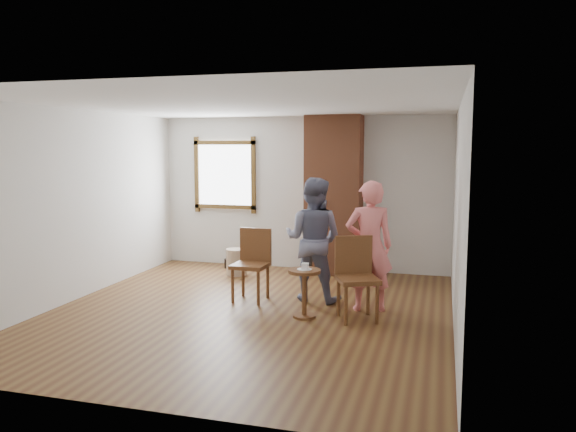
{
  "coord_description": "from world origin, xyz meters",
  "views": [
    {
      "loc": [
        2.34,
        -6.54,
        2.09
      ],
      "look_at": [
        0.29,
        0.8,
        1.15
      ],
      "focal_mm": 35.0,
      "sensor_mm": 36.0,
      "label": 1
    }
  ],
  "objects_px": {
    "person_pink": "(369,246)",
    "stoneware_crock": "(236,262)",
    "dining_chair_left": "(252,260)",
    "side_table": "(304,285)",
    "dining_chair_right": "(356,273)",
    "man": "(313,239)"
  },
  "relations": [
    {
      "from": "person_pink",
      "to": "stoneware_crock",
      "type": "bearing_deg",
      "value": -48.58
    },
    {
      "from": "stoneware_crock",
      "to": "dining_chair_left",
      "type": "xyz_separation_m",
      "value": [
        0.74,
        -1.32,
        0.33
      ]
    },
    {
      "from": "stoneware_crock",
      "to": "person_pink",
      "type": "bearing_deg",
      "value": -31.12
    },
    {
      "from": "side_table",
      "to": "person_pink",
      "type": "distance_m",
      "value": 0.99
    },
    {
      "from": "person_pink",
      "to": "side_table",
      "type": "bearing_deg",
      "value": 18.65
    },
    {
      "from": "dining_chair_left",
      "to": "dining_chair_right",
      "type": "xyz_separation_m",
      "value": [
        1.5,
        -0.48,
        0.02
      ]
    },
    {
      "from": "stoneware_crock",
      "to": "dining_chair_left",
      "type": "relative_size",
      "value": 0.44
    },
    {
      "from": "man",
      "to": "dining_chair_left",
      "type": "bearing_deg",
      "value": 19.83
    },
    {
      "from": "dining_chair_left",
      "to": "dining_chair_right",
      "type": "height_order",
      "value": "dining_chair_right"
    },
    {
      "from": "dining_chair_left",
      "to": "man",
      "type": "bearing_deg",
      "value": 15.46
    },
    {
      "from": "stoneware_crock",
      "to": "dining_chair_right",
      "type": "height_order",
      "value": "dining_chair_right"
    },
    {
      "from": "stoneware_crock",
      "to": "dining_chair_left",
      "type": "height_order",
      "value": "dining_chair_left"
    },
    {
      "from": "side_table",
      "to": "stoneware_crock",
      "type": "bearing_deg",
      "value": 129.96
    },
    {
      "from": "dining_chair_left",
      "to": "person_pink",
      "type": "relative_size",
      "value": 0.58
    },
    {
      "from": "stoneware_crock",
      "to": "side_table",
      "type": "relative_size",
      "value": 0.72
    },
    {
      "from": "dining_chair_right",
      "to": "side_table",
      "type": "xyz_separation_m",
      "value": [
        -0.61,
        -0.14,
        -0.16
      ]
    },
    {
      "from": "stoneware_crock",
      "to": "dining_chair_right",
      "type": "xyz_separation_m",
      "value": [
        2.24,
        -1.8,
        0.35
      ]
    },
    {
      "from": "stoneware_crock",
      "to": "man",
      "type": "xyz_separation_m",
      "value": [
        1.55,
        -1.13,
        0.62
      ]
    },
    {
      "from": "dining_chair_right",
      "to": "side_table",
      "type": "relative_size",
      "value": 1.67
    },
    {
      "from": "stoneware_crock",
      "to": "dining_chair_left",
      "type": "distance_m",
      "value": 1.55
    },
    {
      "from": "dining_chair_right",
      "to": "side_table",
      "type": "height_order",
      "value": "dining_chair_right"
    },
    {
      "from": "side_table",
      "to": "dining_chair_right",
      "type": "bearing_deg",
      "value": 12.96
    }
  ]
}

